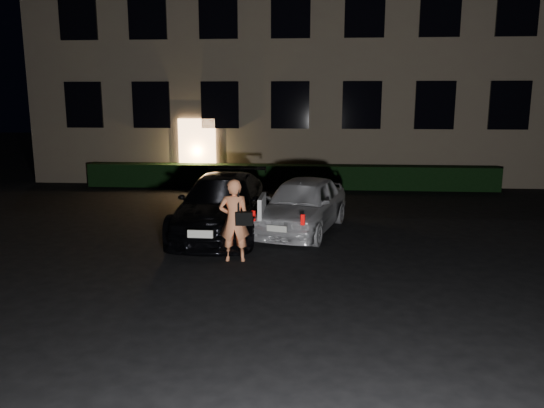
{
  "coord_description": "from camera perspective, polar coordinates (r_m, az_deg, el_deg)",
  "views": [
    {
      "loc": [
        0.9,
        -8.78,
        3.27
      ],
      "look_at": [
        0.04,
        2.0,
        1.1
      ],
      "focal_mm": 35.0,
      "sensor_mm": 36.0,
      "label": 1
    }
  ],
  "objects": [
    {
      "name": "ground",
      "position": [
        9.41,
        -1.23,
        -8.97
      ],
      "size": [
        80.0,
        80.0,
        0.0
      ],
      "primitive_type": "plane",
      "color": "black",
      "rests_on": "ground"
    },
    {
      "name": "hedge",
      "position": [
        19.51,
        1.85,
        2.98
      ],
      "size": [
        15.0,
        0.7,
        0.85
      ],
      "primitive_type": "cube",
      "color": "black",
      "rests_on": "ground"
    },
    {
      "name": "hatch",
      "position": [
        13.15,
        3.3,
        -0.03
      ],
      "size": [
        2.57,
        4.25,
        1.35
      ],
      "rotation": [
        0.0,
        0.0,
        -0.26
      ],
      "color": "silver",
      "rests_on": "ground"
    },
    {
      "name": "building",
      "position": [
        23.94,
        2.47,
        17.9
      ],
      "size": [
        20.0,
        8.11,
        12.0
      ],
      "color": "#746353",
      "rests_on": "ground"
    },
    {
      "name": "man",
      "position": [
        10.7,
        -4.06,
        -1.74
      ],
      "size": [
        0.72,
        0.45,
        1.69
      ],
      "rotation": [
        0.0,
        0.0,
        3.22
      ],
      "color": "#FE935E",
      "rests_on": "ground"
    },
    {
      "name": "sedan",
      "position": [
        13.0,
        -5.28,
        -0.08
      ],
      "size": [
        2.11,
        4.96,
        1.4
      ],
      "rotation": [
        0.0,
        0.0,
        -0.01
      ],
      "color": "black",
      "rests_on": "ground"
    }
  ]
}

